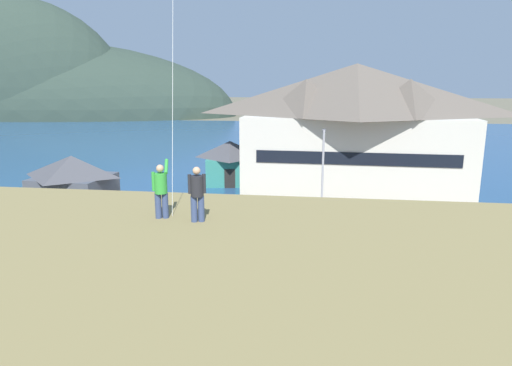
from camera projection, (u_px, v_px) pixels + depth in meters
name	position (u px, v px, depth m)	size (l,w,h in m)	color
ground_plane	(214.00, 280.00, 24.71)	(600.00, 600.00, 0.00)	#66604C
parking_lot_pad	(231.00, 247.00, 29.54)	(40.00, 20.00, 0.10)	gray
bay_water	(286.00, 141.00, 82.73)	(360.00, 84.00, 0.03)	navy
far_hill_west_ridge	(26.00, 114.00, 152.51)	(144.84, 61.28, 48.56)	#2D3D33
far_hill_east_peak	(16.00, 116.00, 144.55)	(80.06, 45.00, 73.26)	#2D3D33
harbor_lodge	(355.00, 125.00, 43.48)	(22.29, 12.52, 12.37)	beige
storage_shed_near_lot	(74.00, 189.00, 34.16)	(5.99, 5.29, 5.27)	#474C56
storage_shed_waterside	(230.00, 161.00, 47.97)	(6.14, 6.21, 4.57)	#338475
wharf_dock	(261.00, 162.00, 59.20)	(3.20, 13.79, 0.70)	#70604C
moored_boat_wharfside	(235.00, 158.00, 59.88)	(2.91, 7.67, 2.16)	navy
moored_boat_outer_mooring	(285.00, 162.00, 56.80)	(2.02, 6.09, 2.16)	silver
parked_car_back_row_left	(156.00, 256.00, 25.39)	(4.22, 2.10, 1.82)	black
parked_car_front_row_red	(395.00, 268.00, 23.75)	(4.36, 2.38, 1.82)	#B28923
parked_car_front_row_silver	(179.00, 227.00, 30.47)	(4.33, 2.31, 1.82)	red
parked_car_mid_row_far	(414.00, 233.00, 29.26)	(4.32, 2.30, 1.82)	red
parked_car_mid_row_near	(306.00, 265.00, 24.05)	(4.35, 2.36, 1.82)	black
parking_light_pole	(323.00, 171.00, 33.23)	(0.24, 0.78, 7.17)	#ADADB2
person_kite_flyer	(161.00, 189.00, 14.22)	(0.52, 0.70, 1.86)	#384770
person_companion	(197.00, 192.00, 13.85)	(0.53, 0.40, 1.74)	#384770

